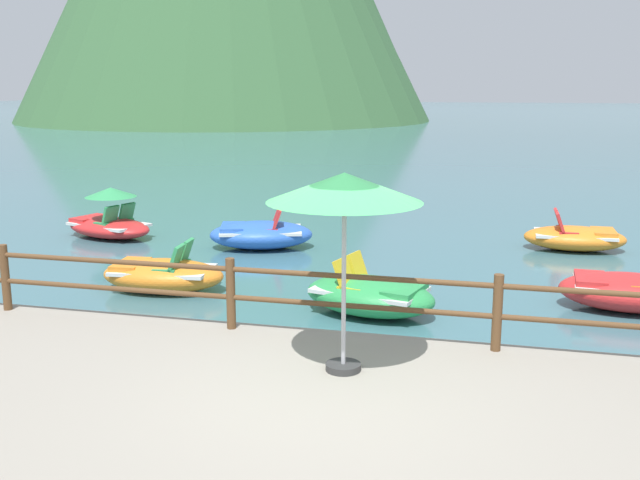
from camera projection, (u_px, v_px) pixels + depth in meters
name	position (u px, v px, depth m)	size (l,w,h in m)	color
ground_plane	(478.00, 142.00, 45.92)	(200.00, 200.00, 0.00)	#3D6B75
dock_railing	(358.00, 295.00, 9.24)	(23.92, 0.12, 0.95)	brown
beach_umbrella	(344.00, 190.00, 7.91)	(1.70, 1.70, 2.24)	#B2B2B7
pedal_boat_0	(575.00, 237.00, 16.10)	(2.17, 1.26, 0.86)	orange
pedal_boat_1	(109.00, 221.00, 17.42)	(2.61, 1.93, 1.19)	red
pedal_boat_2	(261.00, 234.00, 16.28)	(2.57, 1.99, 0.91)	blue
pedal_boat_3	(370.00, 295.00, 11.60)	(2.37, 1.74, 0.91)	green
pedal_boat_4	(163.00, 274.00, 12.94)	(2.26, 1.37, 0.88)	orange
pedal_boat_6	(629.00, 291.00, 11.82)	(2.23, 1.31, 0.91)	red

